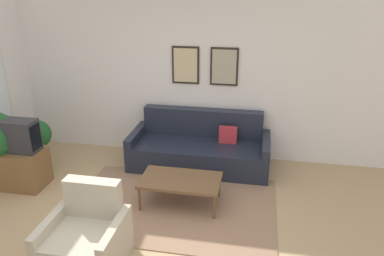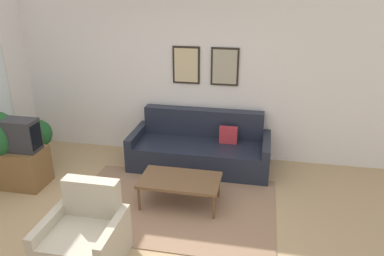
# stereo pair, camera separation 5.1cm
# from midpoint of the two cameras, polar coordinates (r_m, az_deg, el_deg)

# --- Properties ---
(ground_plane) EXTENTS (16.00, 16.00, 0.00)m
(ground_plane) POSITION_cam_midpoint_polar(r_m,az_deg,el_deg) (4.47, -9.05, -17.81)
(ground_plane) COLOR tan
(area_rug) EXTENTS (2.71, 1.83, 0.01)m
(area_rug) POSITION_cam_midpoint_polar(r_m,az_deg,el_deg) (5.13, -2.66, -11.71)
(area_rug) COLOR #937056
(area_rug) RESTS_ON ground_plane
(wall_back) EXTENTS (8.00, 0.09, 2.70)m
(wall_back) POSITION_cam_midpoint_polar(r_m,az_deg,el_deg) (6.18, -1.43, 7.89)
(wall_back) COLOR silver
(wall_back) RESTS_ON ground_plane
(couch) EXTENTS (2.19, 0.90, 0.87)m
(couch) POSITION_cam_midpoint_polar(r_m,az_deg,el_deg) (6.03, 1.53, -3.17)
(couch) COLOR #1E2333
(couch) RESTS_ON ground_plane
(coffee_table) EXTENTS (1.06, 0.61, 0.38)m
(coffee_table) POSITION_cam_midpoint_polar(r_m,az_deg,el_deg) (4.99, -1.55, -8.07)
(coffee_table) COLOR brown
(coffee_table) RESTS_ON ground_plane
(tv_stand) EXTENTS (0.67, 0.50, 0.56)m
(tv_stand) POSITION_cam_midpoint_polar(r_m,az_deg,el_deg) (6.00, -24.23, -5.48)
(tv_stand) COLOR brown
(tv_stand) RESTS_ON ground_plane
(tv) EXTENTS (0.63, 0.28, 0.46)m
(tv) POSITION_cam_midpoint_polar(r_m,az_deg,el_deg) (5.80, -24.98, -0.95)
(tv) COLOR #2D2D33
(tv) RESTS_ON tv_stand
(armchair) EXTENTS (0.79, 0.76, 0.87)m
(armchair) POSITION_cam_midpoint_polar(r_m,az_deg,el_deg) (4.23, -15.70, -16.12)
(armchair) COLOR #B2A893
(armchair) RESTS_ON ground_plane
(potted_plant_by_window) EXTENTS (0.46, 0.46, 0.74)m
(potted_plant_by_window) POSITION_cam_midpoint_polar(r_m,az_deg,el_deg) (6.52, -22.22, -1.14)
(potted_plant_by_window) COLOR #935638
(potted_plant_by_window) RESTS_ON ground_plane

